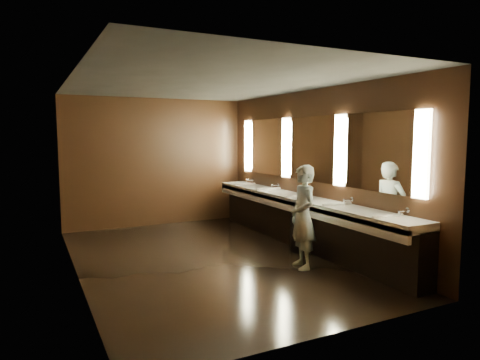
{
  "coord_description": "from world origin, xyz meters",
  "views": [
    {
      "loc": [
        -2.58,
        -6.26,
        1.99
      ],
      "look_at": [
        0.56,
        0.0,
        1.26
      ],
      "focal_mm": 32.0,
      "sensor_mm": 36.0,
      "label": 1
    }
  ],
  "objects": [
    {
      "name": "floor",
      "position": [
        0.0,
        0.0,
        0.0
      ],
      "size": [
        6.0,
        6.0,
        0.0
      ],
      "primitive_type": "plane",
      "color": "black",
      "rests_on": "ground"
    },
    {
      "name": "ceiling",
      "position": [
        0.0,
        0.0,
        2.8
      ],
      "size": [
        4.0,
        6.0,
        0.02
      ],
      "primitive_type": "cube",
      "color": "#2D2D2B",
      "rests_on": "wall_back"
    },
    {
      "name": "wall_back",
      "position": [
        0.0,
        3.0,
        1.4
      ],
      "size": [
        4.0,
        0.02,
        2.8
      ],
      "primitive_type": "cube",
      "color": "black",
      "rests_on": "floor"
    },
    {
      "name": "wall_front",
      "position": [
        0.0,
        -3.0,
        1.4
      ],
      "size": [
        4.0,
        0.02,
        2.8
      ],
      "primitive_type": "cube",
      "color": "black",
      "rests_on": "floor"
    },
    {
      "name": "wall_left",
      "position": [
        -2.0,
        0.0,
        1.4
      ],
      "size": [
        0.02,
        6.0,
        2.8
      ],
      "primitive_type": "cube",
      "color": "black",
      "rests_on": "floor"
    },
    {
      "name": "wall_right",
      "position": [
        2.0,
        0.0,
        1.4
      ],
      "size": [
        0.02,
        6.0,
        2.8
      ],
      "primitive_type": "cube",
      "color": "black",
      "rests_on": "floor"
    },
    {
      "name": "sink_counter",
      "position": [
        1.79,
        0.0,
        0.5
      ],
      "size": [
        0.55,
        5.4,
        1.01
      ],
      "color": "black",
      "rests_on": "floor"
    },
    {
      "name": "mirror_band",
      "position": [
        1.98,
        -0.0,
        1.75
      ],
      "size": [
        0.06,
        5.03,
        1.15
      ],
      "color": "#FFF8C8",
      "rests_on": "wall_right"
    },
    {
      "name": "person",
      "position": [
        1.09,
        -1.05,
        0.78
      ],
      "size": [
        0.47,
        0.63,
        1.56
      ],
      "primitive_type": "imported",
      "rotation": [
        0.0,
        0.0,
        -1.76
      ],
      "color": "#94CEDD",
      "rests_on": "floor"
    },
    {
      "name": "trash_bin",
      "position": [
        1.58,
        -0.31,
        0.29
      ],
      "size": [
        0.47,
        0.47,
        0.59
      ],
      "primitive_type": "cylinder",
      "rotation": [
        0.0,
        0.0,
        -0.3
      ],
      "color": "black",
      "rests_on": "floor"
    }
  ]
}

